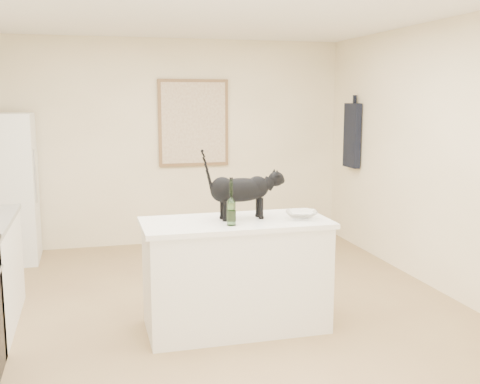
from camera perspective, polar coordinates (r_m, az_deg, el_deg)
name	(u,v)px	position (r m, az deg, el deg)	size (l,w,h in m)	color
floor	(219,319)	(5.04, -2.14, -12.47)	(5.50, 5.50, 0.00)	#9D8054
ceiling	(217,3)	(4.73, -2.34, 18.19)	(5.50, 5.50, 0.00)	white
wall_back	(170,143)	(7.41, -6.93, 4.86)	(4.50, 4.50, 0.00)	#FFEDC5
wall_front	(384,258)	(2.16, 14.12, -6.32)	(4.50, 4.50, 0.00)	#FFEDC5
wall_right	(457,161)	(5.65, 20.68, 2.94)	(5.50, 5.50, 0.00)	#FFEDC5
island_base	(236,277)	(4.73, -0.43, -8.39)	(1.44, 0.67, 0.86)	white
island_top	(236,223)	(4.61, -0.44, -3.07)	(1.50, 0.70, 0.04)	white
fridge	(5,189)	(7.05, -22.28, 0.32)	(0.68, 0.68, 1.70)	white
artwork_frame	(194,123)	(7.41, -4.62, 6.84)	(0.90, 0.03, 1.10)	brown
artwork_canvas	(194,123)	(7.39, -4.60, 6.83)	(0.82, 0.00, 1.02)	beige
hanging_garment	(352,136)	(7.37, 11.05, 5.51)	(0.08, 0.34, 0.80)	black
black_cat	(240,193)	(4.62, 0.05, -0.10)	(0.61, 0.18, 0.43)	black
wine_bottle	(231,205)	(4.40, -0.87, -1.26)	(0.07, 0.07, 0.33)	#2A5F26
glass_bowl	(302,215)	(4.68, 6.12, -2.29)	(0.26, 0.26, 0.06)	white
fridge_paper	(35,160)	(6.98, -19.62, 3.05)	(0.00, 0.13, 0.16)	silver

